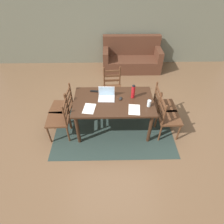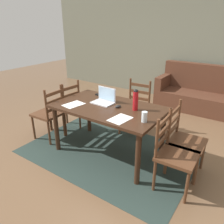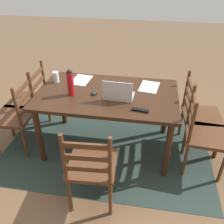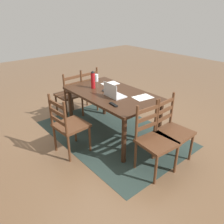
{
  "view_description": "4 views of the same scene",
  "coord_description": "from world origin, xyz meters",
  "px_view_note": "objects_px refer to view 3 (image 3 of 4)",
  "views": [
    {
      "loc": [
        -0.08,
        -2.82,
        3.03
      ],
      "look_at": [
        -0.03,
        -0.01,
        0.48
      ],
      "focal_mm": 29.36,
      "sensor_mm": 36.0,
      "label": 1
    },
    {
      "loc": [
        1.72,
        -2.42,
        1.93
      ],
      "look_at": [
        0.03,
        0.05,
        0.67
      ],
      "focal_mm": 35.34,
      "sensor_mm": 36.0,
      "label": 2
    },
    {
      "loc": [
        -0.45,
        2.37,
        2.11
      ],
      "look_at": [
        -0.04,
        -0.06,
        0.48
      ],
      "focal_mm": 39.04,
      "sensor_mm": 36.0,
      "label": 3
    },
    {
      "loc": [
        -2.6,
        2.21,
        2.06
      ],
      "look_at": [
        -0.07,
        0.06,
        0.47
      ],
      "focal_mm": 35.74,
      "sensor_mm": 36.0,
      "label": 4
    }
  ],
  "objects_px": {
    "chair_left_near": "(199,115)",
    "tv_remote": "(140,110)",
    "chair_far_head": "(91,167)",
    "chair_right_far": "(16,116)",
    "laptop": "(118,94)",
    "dining_table": "(107,100)",
    "chair_left_far": "(203,134)",
    "water_bottle": "(70,82)",
    "drinking_glass": "(56,77)",
    "computer_mouse": "(94,93)",
    "chair_right_near": "(30,100)"
  },
  "relations": [
    {
      "from": "dining_table",
      "to": "computer_mouse",
      "type": "xyz_separation_m",
      "value": [
        0.14,
        0.04,
        0.11
      ]
    },
    {
      "from": "chair_right_far",
      "to": "drinking_glass",
      "type": "height_order",
      "value": "chair_right_far"
    },
    {
      "from": "dining_table",
      "to": "computer_mouse",
      "type": "height_order",
      "value": "computer_mouse"
    },
    {
      "from": "laptop",
      "to": "water_bottle",
      "type": "xyz_separation_m",
      "value": [
        0.53,
        0.0,
        0.1
      ]
    },
    {
      "from": "chair_right_near",
      "to": "drinking_glass",
      "type": "relative_size",
      "value": 7.18
    },
    {
      "from": "chair_far_head",
      "to": "laptop",
      "type": "height_order",
      "value": "laptop"
    },
    {
      "from": "chair_right_near",
      "to": "drinking_glass",
      "type": "distance_m",
      "value": 0.56
    },
    {
      "from": "water_bottle",
      "to": "drinking_glass",
      "type": "bearing_deg",
      "value": -44.82
    },
    {
      "from": "water_bottle",
      "to": "computer_mouse",
      "type": "relative_size",
      "value": 3.0
    },
    {
      "from": "chair_far_head",
      "to": "laptop",
      "type": "xyz_separation_m",
      "value": [
        -0.14,
        -0.74,
        0.37
      ]
    },
    {
      "from": "chair_right_far",
      "to": "laptop",
      "type": "xyz_separation_m",
      "value": [
        -1.22,
        -0.09,
        0.37
      ]
    },
    {
      "from": "chair_right_near",
      "to": "water_bottle",
      "type": "distance_m",
      "value": 0.88
    },
    {
      "from": "chair_left_far",
      "to": "drinking_glass",
      "type": "relative_size",
      "value": 7.18
    },
    {
      "from": "chair_left_near",
      "to": "tv_remote",
      "type": "bearing_deg",
      "value": 35.83
    },
    {
      "from": "chair_far_head",
      "to": "water_bottle",
      "type": "xyz_separation_m",
      "value": [
        0.39,
        -0.74,
        0.46
      ]
    },
    {
      "from": "laptop",
      "to": "chair_far_head",
      "type": "bearing_deg",
      "value": 79.58
    },
    {
      "from": "water_bottle",
      "to": "chair_left_near",
      "type": "bearing_deg",
      "value": -168.99
    },
    {
      "from": "chair_left_near",
      "to": "laptop",
      "type": "xyz_separation_m",
      "value": [
        0.94,
        0.28,
        0.37
      ]
    },
    {
      "from": "chair_left_near",
      "to": "chair_left_far",
      "type": "distance_m",
      "value": 0.37
    },
    {
      "from": "chair_far_head",
      "to": "computer_mouse",
      "type": "relative_size",
      "value": 9.5
    },
    {
      "from": "drinking_glass",
      "to": "tv_remote",
      "type": "height_order",
      "value": "drinking_glass"
    },
    {
      "from": "chair_right_far",
      "to": "laptop",
      "type": "height_order",
      "value": "laptop"
    },
    {
      "from": "chair_left_near",
      "to": "water_bottle",
      "type": "distance_m",
      "value": 1.57
    },
    {
      "from": "chair_far_head",
      "to": "chair_right_far",
      "type": "xyz_separation_m",
      "value": [
        1.08,
        -0.65,
        0.0
      ]
    },
    {
      "from": "dining_table",
      "to": "computer_mouse",
      "type": "bearing_deg",
      "value": 17.41
    },
    {
      "from": "chair_right_far",
      "to": "water_bottle",
      "type": "distance_m",
      "value": 0.84
    },
    {
      "from": "drinking_glass",
      "to": "chair_left_far",
      "type": "bearing_deg",
      "value": 168.3
    },
    {
      "from": "chair_left_near",
      "to": "chair_left_far",
      "type": "bearing_deg",
      "value": 90.02
    },
    {
      "from": "chair_left_near",
      "to": "drinking_glass",
      "type": "relative_size",
      "value": 7.18
    },
    {
      "from": "chair_far_head",
      "to": "chair_left_near",
      "type": "bearing_deg",
      "value": -136.37
    },
    {
      "from": "tv_remote",
      "to": "laptop",
      "type": "bearing_deg",
      "value": -121.56
    },
    {
      "from": "dining_table",
      "to": "chair_right_near",
      "type": "distance_m",
      "value": 1.12
    },
    {
      "from": "chair_far_head",
      "to": "drinking_glass",
      "type": "bearing_deg",
      "value": -56.79
    },
    {
      "from": "dining_table",
      "to": "chair_left_near",
      "type": "distance_m",
      "value": 1.12
    },
    {
      "from": "dining_table",
      "to": "chair_left_far",
      "type": "xyz_separation_m",
      "value": [
        -1.08,
        0.18,
        -0.21
      ]
    },
    {
      "from": "chair_far_head",
      "to": "water_bottle",
      "type": "distance_m",
      "value": 0.96
    },
    {
      "from": "laptop",
      "to": "water_bottle",
      "type": "distance_m",
      "value": 0.53
    },
    {
      "from": "dining_table",
      "to": "water_bottle",
      "type": "xyz_separation_m",
      "value": [
        0.39,
        0.1,
        0.25
      ]
    },
    {
      "from": "computer_mouse",
      "to": "tv_remote",
      "type": "relative_size",
      "value": 0.59
    },
    {
      "from": "computer_mouse",
      "to": "tv_remote",
      "type": "xyz_separation_m",
      "value": [
        -0.53,
        0.27,
        -0.01
      ]
    },
    {
      "from": "chair_far_head",
      "to": "tv_remote",
      "type": "xyz_separation_m",
      "value": [
        -0.39,
        -0.53,
        0.32
      ]
    },
    {
      "from": "computer_mouse",
      "to": "chair_right_far",
      "type": "bearing_deg",
      "value": 20.41
    },
    {
      "from": "water_bottle",
      "to": "tv_remote",
      "type": "relative_size",
      "value": 1.76
    },
    {
      "from": "tv_remote",
      "to": "water_bottle",
      "type": "bearing_deg",
      "value": -96.93
    },
    {
      "from": "drinking_glass",
      "to": "chair_left_near",
      "type": "bearing_deg",
      "value": -179.67
    },
    {
      "from": "laptop",
      "to": "tv_remote",
      "type": "relative_size",
      "value": 1.94
    },
    {
      "from": "dining_table",
      "to": "tv_remote",
      "type": "xyz_separation_m",
      "value": [
        -0.39,
        0.31,
        0.1
      ]
    },
    {
      "from": "chair_left_near",
      "to": "computer_mouse",
      "type": "distance_m",
      "value": 1.29
    },
    {
      "from": "dining_table",
      "to": "chair_right_near",
      "type": "bearing_deg",
      "value": -9.94
    },
    {
      "from": "dining_table",
      "to": "computer_mouse",
      "type": "distance_m",
      "value": 0.18
    }
  ]
}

